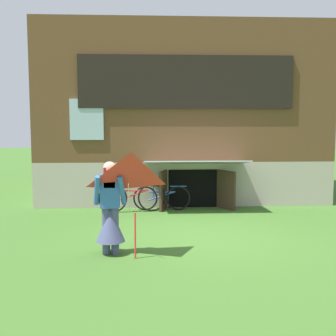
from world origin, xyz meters
TOP-DOWN VIEW (x-y plane):
  - ground_plane at (0.00, 0.00)m, footprint 60.00×60.00m
  - log_house at (-0.00, 5.74)m, footprint 8.39×6.60m
  - person at (-1.76, -1.22)m, footprint 0.61×0.53m
  - kite at (-1.35, -1.79)m, footprint 1.13×1.07m
  - bicycle_blue at (-0.68, 2.61)m, footprint 1.54×0.08m
  - bicycle_red at (-1.46, 2.40)m, footprint 1.77×0.27m

SIDE VIEW (x-z plane):
  - ground_plane at x=0.00m, z-range 0.00..0.00m
  - bicycle_blue at x=-0.68m, z-range -0.01..0.70m
  - bicycle_red at x=-1.46m, z-range -0.01..0.80m
  - person at x=-1.76m, z-range -0.13..1.55m
  - kite at x=-1.35m, z-range 0.52..2.31m
  - log_house at x=0.00m, z-range 0.00..5.17m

